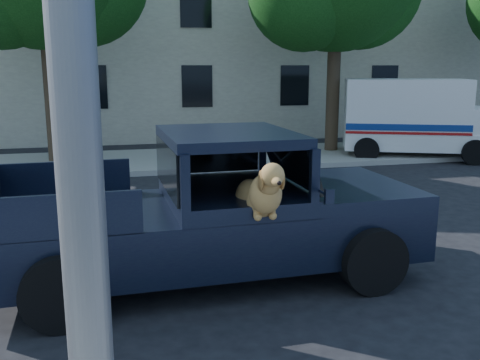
{
  "coord_description": "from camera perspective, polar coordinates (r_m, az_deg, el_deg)",
  "views": [
    {
      "loc": [
        -2.32,
        -7.36,
        2.94
      ],
      "look_at": [
        -0.7,
        -0.64,
        1.47
      ],
      "focal_mm": 40.0,
      "sensor_mm": 36.0,
      "label": 1
    }
  ],
  "objects": [
    {
      "name": "mail_truck",
      "position": [
        18.38,
        18.03,
        5.7
      ],
      "size": [
        5.13,
        3.77,
        2.56
      ],
      "rotation": [
        0.0,
        0.0,
        -0.39
      ],
      "color": "silver",
      "rests_on": "ground"
    },
    {
      "name": "far_sidewalk",
      "position": [
        16.97,
        -5.53,
        2.2
      ],
      "size": [
        60.0,
        4.0,
        0.15
      ],
      "primitive_type": "cube",
      "color": "gray",
      "rests_on": "ground"
    },
    {
      "name": "lane_stripes",
      "position": [
        11.96,
        8.04,
        -2.34
      ],
      "size": [
        21.6,
        0.14,
        0.01
      ],
      "primitive_type": null,
      "color": "silver",
      "rests_on": "ground"
    },
    {
      "name": "pickup_truck",
      "position": [
        7.53,
        -3.96,
        -5.33
      ],
      "size": [
        5.87,
        3.02,
        2.08
      ],
      "rotation": [
        0.0,
        0.0,
        0.03
      ],
      "color": "black",
      "rests_on": "ground"
    },
    {
      "name": "building_main",
      "position": [
        24.5,
        -1.05,
        15.63
      ],
      "size": [
        26.0,
        6.0,
        9.0
      ],
      "primitive_type": "cube",
      "color": "beige",
      "rests_on": "ground"
    },
    {
      "name": "ground",
      "position": [
        8.26,
        3.69,
        -8.89
      ],
      "size": [
        120.0,
        120.0,
        0.0
      ],
      "primitive_type": "plane",
      "color": "black",
      "rests_on": "ground"
    }
  ]
}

